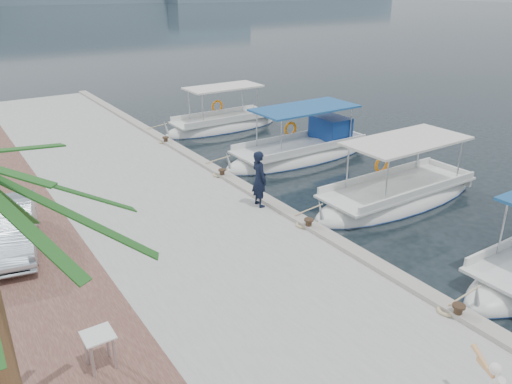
# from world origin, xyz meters

# --- Properties ---
(ground) EXTENTS (400.00, 400.00, 0.00)m
(ground) POSITION_xyz_m (0.00, 0.00, 0.00)
(ground) COLOR black
(ground) RESTS_ON ground
(concrete_quay) EXTENTS (6.00, 40.00, 0.50)m
(concrete_quay) POSITION_xyz_m (-3.00, 5.00, 0.25)
(concrete_quay) COLOR #9B9C96
(concrete_quay) RESTS_ON ground
(quay_curb) EXTENTS (0.44, 40.00, 0.12)m
(quay_curb) POSITION_xyz_m (-0.22, 5.00, 0.56)
(quay_curb) COLOR #9D968B
(quay_curb) RESTS_ON concrete_quay
(cobblestone_strip) EXTENTS (4.00, 40.00, 0.50)m
(cobblestone_strip) POSITION_xyz_m (-8.00, 5.00, 0.25)
(cobblestone_strip) COLOR brown
(cobblestone_strip) RESTS_ON ground
(fishing_caique_c) EXTENTS (7.31, 2.38, 2.83)m
(fishing_caique_c) POSITION_xyz_m (4.24, 2.22, 0.12)
(fishing_caique_c) COLOR silver
(fishing_caique_c) RESTS_ON ground
(fishing_caique_d) EXTENTS (7.57, 2.42, 2.83)m
(fishing_caique_d) POSITION_xyz_m (4.48, 7.86, 0.19)
(fishing_caique_d) COLOR silver
(fishing_caique_d) RESTS_ON ground
(fishing_caique_e) EXTENTS (6.50, 2.04, 2.83)m
(fishing_caique_e) POSITION_xyz_m (3.84, 13.83, 0.13)
(fishing_caique_e) COLOR silver
(fishing_caique_e) RESTS_ON ground
(mooring_bollards) EXTENTS (0.28, 20.28, 0.33)m
(mooring_bollards) POSITION_xyz_m (-0.35, 1.50, 0.69)
(mooring_bollards) COLOR black
(mooring_bollards) RESTS_ON concrete_quay
(fisherman) EXTENTS (0.48, 0.69, 1.83)m
(fisherman) POSITION_xyz_m (-0.60, 3.70, 1.41)
(fisherman) COLOR black
(fisherman) RESTS_ON concrete_quay
(parked_car) EXTENTS (2.07, 4.03, 1.27)m
(parked_car) POSITION_xyz_m (-7.73, 5.00, 1.13)
(parked_car) COLOR silver
(parked_car) RESTS_ON cobblestone_strip
(folding_table) EXTENTS (0.55, 0.55, 0.73)m
(folding_table) POSITION_xyz_m (-7.12, -0.75, 1.02)
(folding_table) COLOR silver
(folding_table) RESTS_ON cobblestone_strip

